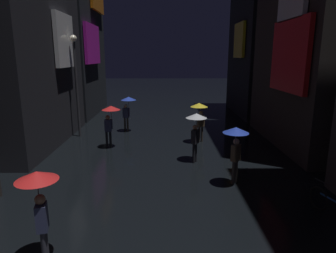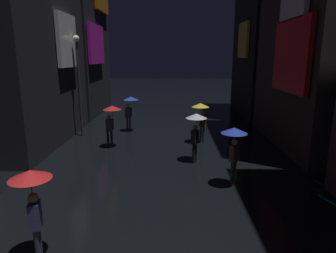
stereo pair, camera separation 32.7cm
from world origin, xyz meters
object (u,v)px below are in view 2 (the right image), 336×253
at_px(bicycle_parked_at_storefront, 332,208).
at_px(streetlamp_left_far, 78,75).
at_px(pedestrian_far_right_blue, 234,140).
at_px(pedestrian_foreground_right_red, 111,115).
at_px(pedestrian_midstreet_left_blue, 130,104).
at_px(pedestrian_foreground_left_red, 32,191).
at_px(pedestrian_midstreet_centre_yellow, 201,112).
at_px(pedestrian_near_crossing_clear, 196,124).

bearing_deg(bicycle_parked_at_storefront, streetlamp_left_far, 136.81).
xyz_separation_m(pedestrian_far_right_blue, pedestrian_foreground_right_red, (-5.15, 4.46, 0.00)).
bearing_deg(pedestrian_midstreet_left_blue, streetlamp_left_far, -156.45).
bearing_deg(streetlamp_left_far, pedestrian_foreground_left_red, -78.48).
height_order(pedestrian_midstreet_centre_yellow, streetlamp_left_far, streetlamp_left_far).
relative_size(pedestrian_midstreet_centre_yellow, pedestrian_far_right_blue, 1.00).
relative_size(pedestrian_foreground_right_red, pedestrian_foreground_left_red, 1.00).
height_order(pedestrian_near_crossing_clear, pedestrian_foreground_right_red, same).
relative_size(pedestrian_far_right_blue, pedestrian_foreground_right_red, 1.00).
height_order(pedestrian_midstreet_left_blue, streetlamp_left_far, streetlamp_left_far).
relative_size(pedestrian_midstreet_centre_yellow, bicycle_parked_at_storefront, 1.20).
xyz_separation_m(pedestrian_far_right_blue, streetlamp_left_far, (-7.32, 6.65, 1.81)).
bearing_deg(pedestrian_foreground_right_red, pedestrian_far_right_blue, -40.92).
xyz_separation_m(pedestrian_midstreet_centre_yellow, bicycle_parked_at_storefront, (2.93, -7.74, -1.28)).
relative_size(pedestrian_midstreet_left_blue, pedestrian_foreground_right_red, 1.00).
xyz_separation_m(pedestrian_foreground_left_red, streetlamp_left_far, (-2.18, 10.72, 1.81)).
xyz_separation_m(pedestrian_far_right_blue, pedestrian_foreground_left_red, (-5.14, -4.07, 0.00)).
distance_m(pedestrian_foreground_right_red, bicycle_parked_at_storefront, 10.17).
bearing_deg(pedestrian_midstreet_centre_yellow, pedestrian_foreground_left_red, -115.44).
bearing_deg(pedestrian_midstreet_left_blue, pedestrian_midstreet_centre_yellow, -31.03).
relative_size(pedestrian_midstreet_centre_yellow, pedestrian_foreground_right_red, 1.00).
bearing_deg(pedestrian_foreground_left_red, streetlamp_left_far, 101.52).
bearing_deg(streetlamp_left_far, pedestrian_far_right_blue, -42.26).
bearing_deg(pedestrian_midstreet_left_blue, pedestrian_foreground_left_red, -92.18).
bearing_deg(pedestrian_near_crossing_clear, pedestrian_midstreet_left_blue, 123.38).
bearing_deg(pedestrian_foreground_left_red, pedestrian_far_right_blue, 38.39).
xyz_separation_m(pedestrian_foreground_right_red, pedestrian_foreground_left_red, (0.01, -8.53, 0.00)).
relative_size(pedestrian_midstreet_centre_yellow, streetlamp_left_far, 0.38).
height_order(pedestrian_foreground_right_red, bicycle_parked_at_storefront, pedestrian_foreground_right_red).
bearing_deg(pedestrian_midstreet_centre_yellow, pedestrian_foreground_right_red, -168.55).
height_order(pedestrian_midstreet_centre_yellow, bicycle_parked_at_storefront, pedestrian_midstreet_centre_yellow).
xyz_separation_m(pedestrian_midstreet_left_blue, pedestrian_far_right_blue, (4.69, -7.80, 0.00)).
relative_size(pedestrian_near_crossing_clear, pedestrian_midstreet_centre_yellow, 1.00).
bearing_deg(bicycle_parked_at_storefront, pedestrian_midstreet_centre_yellow, 110.73).
height_order(pedestrian_far_right_blue, bicycle_parked_at_storefront, pedestrian_far_right_blue).
xyz_separation_m(pedestrian_midstreet_centre_yellow, pedestrian_midstreet_left_blue, (-4.04, 2.43, 0.00)).
xyz_separation_m(pedestrian_near_crossing_clear, pedestrian_far_right_blue, (1.14, -2.42, 0.00)).
bearing_deg(pedestrian_midstreet_left_blue, bicycle_parked_at_storefront, -55.57).
xyz_separation_m(pedestrian_foreground_right_red, streetlamp_left_far, (-2.18, 2.19, 1.81)).
distance_m(pedestrian_far_right_blue, bicycle_parked_at_storefront, 3.53).
bearing_deg(pedestrian_near_crossing_clear, pedestrian_foreground_left_red, -121.66).
distance_m(pedestrian_midstreet_centre_yellow, pedestrian_far_right_blue, 5.41).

